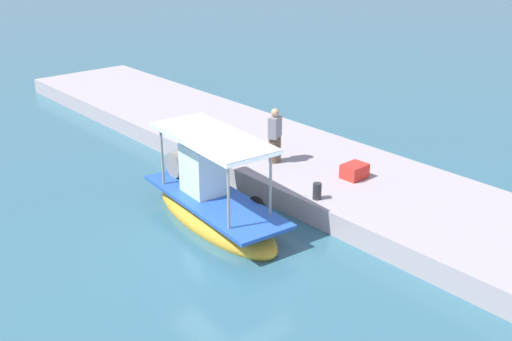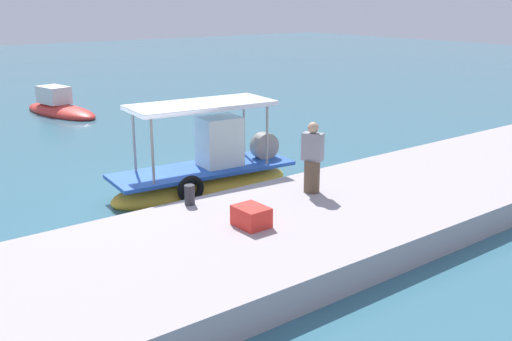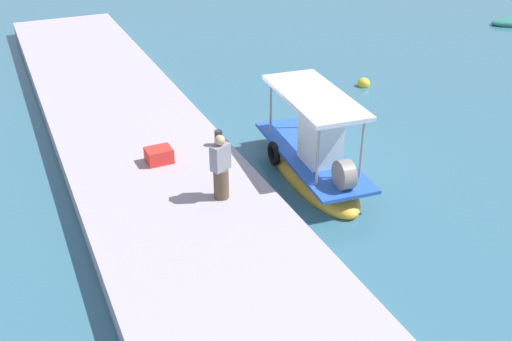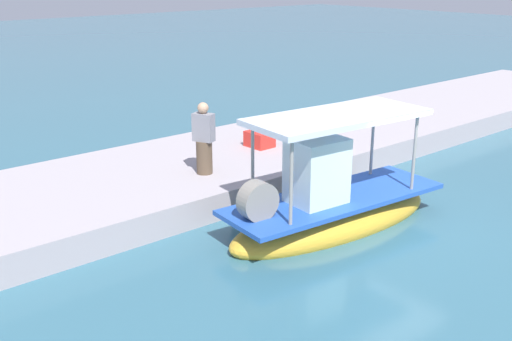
% 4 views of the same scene
% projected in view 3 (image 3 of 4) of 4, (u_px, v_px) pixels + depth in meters
% --- Properties ---
extents(ground_plane, '(120.00, 120.00, 0.00)m').
position_uv_depth(ground_plane, '(303.00, 155.00, 18.52)').
color(ground_plane, '#35687B').
extents(dock_quay, '(36.00, 4.82, 0.64)m').
position_uv_depth(dock_quay, '(158.00, 176.00, 16.68)').
color(dock_quay, '#ABA1A6').
rests_on(dock_quay, ground_plane).
extents(main_fishing_boat, '(5.46, 2.13, 2.87)m').
position_uv_depth(main_fishing_boat, '(312.00, 161.00, 17.08)').
color(main_fishing_boat, gold).
rests_on(main_fishing_boat, ground_plane).
extents(fisherman_near_bollard, '(0.51, 0.56, 1.74)m').
position_uv_depth(fisherman_near_bollard, '(221.00, 170.00, 14.66)').
color(fisherman_near_bollard, brown).
rests_on(fisherman_near_bollard, dock_quay).
extents(mooring_bollard, '(0.24, 0.24, 0.46)m').
position_uv_depth(mooring_bollard, '(218.00, 138.00, 17.58)').
color(mooring_bollard, '#2D2D33').
rests_on(mooring_bollard, dock_quay).
extents(cargo_crate, '(0.59, 0.74, 0.42)m').
position_uv_depth(cargo_crate, '(159.00, 155.00, 16.62)').
color(cargo_crate, red).
rests_on(cargo_crate, dock_quay).
extents(marker_buoy, '(0.51, 0.51, 0.51)m').
position_uv_depth(marker_buoy, '(364.00, 84.00, 23.81)').
color(marker_buoy, yellow).
rests_on(marker_buoy, ground_plane).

